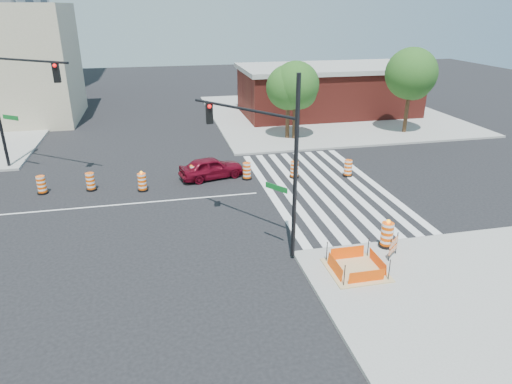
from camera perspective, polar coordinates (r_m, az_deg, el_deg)
The scene contains 21 objects.
ground at distance 25.20m, azimuth -15.70°, elevation -1.45°, with size 120.00×120.00×0.00m, color black.
sidewalk_ne at distance 45.27m, azimuth 8.80°, elevation 9.64°, with size 22.00×22.00×0.15m, color gray.
crosswalk_east at distance 26.74m, azimuth 8.32°, elevation 0.58°, with size 6.75×13.50×0.01m.
lane_centerline at distance 25.20m, azimuth -15.70°, elevation -1.44°, with size 14.00×0.12×0.01m, color silver.
excavation_pit at distance 18.53m, azimuth 12.41°, elevation -9.38°, with size 2.20×2.20×0.90m.
brick_storefront at distance 44.85m, azimuth 8.97°, elevation 12.44°, with size 16.50×8.50×4.60m.
red_coupe at distance 27.83m, azimuth -5.60°, elevation 3.04°, with size 1.57×3.89×1.33m, color maroon.
signal_pole_se at distance 18.36m, azimuth 1.12°, elevation 5.75°, with size 3.42×4.61×7.43m.
signal_pole_nw at distance 31.13m, azimuth -28.14°, elevation 11.54°, with size 5.34×4.14×8.74m.
pit_drum at distance 20.36m, azimuth 16.03°, elevation -5.23°, with size 0.65×0.65×1.28m.
barricade at distance 19.58m, azimuth 16.81°, elevation -6.44°, with size 0.66×0.58×0.99m.
tree_north_c at distance 35.46m, azimuth 4.12°, elevation 12.61°, with size 3.40×3.38×5.75m.
tree_north_d at distance 35.35m, azimuth 5.01°, elevation 12.86°, with size 3.55×3.55×6.03m.
tree_north_e at distance 39.00m, azimuth 18.83°, elevation 13.50°, with size 4.03×4.03×6.85m.
median_drum_2 at distance 28.12m, azimuth -25.22°, elevation 0.75°, with size 0.60×0.60×1.02m.
median_drum_3 at distance 27.57m, azimuth -19.97°, elevation 1.16°, with size 0.60×0.60×1.02m.
median_drum_4 at distance 26.63m, azimuth -14.03°, elevation 1.15°, with size 0.60×0.60×1.18m.
median_drum_5 at distance 27.40m, azimuth -7.73°, elevation 2.22°, with size 0.60×0.60×1.02m.
median_drum_6 at distance 27.61m, azimuth -1.15°, elevation 2.58°, with size 0.60×0.60×1.02m.
median_drum_7 at distance 27.94m, azimuth 4.81°, elevation 2.74°, with size 0.60×0.60×1.02m.
median_drum_8 at distance 28.66m, azimuth 11.42°, elevation 2.88°, with size 0.60×0.60×1.02m.
Camera 1 is at (1.82, -23.15, 9.79)m, focal length 32.00 mm.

